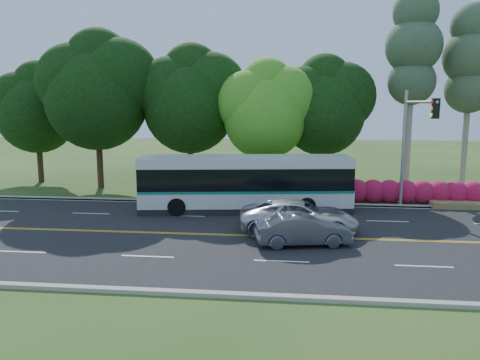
# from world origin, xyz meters

# --- Properties ---
(ground) EXTENTS (120.00, 120.00, 0.00)m
(ground) POSITION_xyz_m (0.00, 0.00, 0.00)
(ground) COLOR #244416
(ground) RESTS_ON ground
(road) EXTENTS (60.00, 14.00, 0.02)m
(road) POSITION_xyz_m (0.00, 0.00, 0.01)
(road) COLOR black
(road) RESTS_ON ground
(curb_north) EXTENTS (60.00, 0.30, 0.15)m
(curb_north) POSITION_xyz_m (0.00, 7.15, 0.07)
(curb_north) COLOR #A6A096
(curb_north) RESTS_ON ground
(curb_south) EXTENTS (60.00, 0.30, 0.15)m
(curb_south) POSITION_xyz_m (0.00, -7.15, 0.07)
(curb_south) COLOR #A6A096
(curb_south) RESTS_ON ground
(grass_verge) EXTENTS (60.00, 4.00, 0.10)m
(grass_verge) POSITION_xyz_m (0.00, 9.00, 0.05)
(grass_verge) COLOR #244416
(grass_verge) RESTS_ON ground
(lane_markings) EXTENTS (57.60, 13.82, 0.00)m
(lane_markings) POSITION_xyz_m (-0.09, 0.00, 0.02)
(lane_markings) COLOR gold
(lane_markings) RESTS_ON road
(tree_row) EXTENTS (44.70, 9.10, 13.84)m
(tree_row) POSITION_xyz_m (-5.15, 12.13, 6.73)
(tree_row) COLOR #332116
(tree_row) RESTS_ON ground
(bougainvillea_hedge) EXTENTS (9.50, 2.25, 1.50)m
(bougainvillea_hedge) POSITION_xyz_m (7.18, 8.15, 0.72)
(bougainvillea_hedge) COLOR #A80E34
(bougainvillea_hedge) RESTS_ON ground
(traffic_signal) EXTENTS (0.42, 6.10, 7.00)m
(traffic_signal) POSITION_xyz_m (6.49, 5.40, 4.67)
(traffic_signal) COLOR #999BA1
(traffic_signal) RESTS_ON ground
(transit_bus) EXTENTS (12.40, 4.25, 3.18)m
(transit_bus) POSITION_xyz_m (-2.81, 5.22, 1.60)
(transit_bus) COLOR silver
(transit_bus) RESTS_ON road
(sedan) EXTENTS (4.44, 2.29, 1.39)m
(sedan) POSITION_xyz_m (0.39, -1.21, 0.72)
(sedan) COLOR #565C68
(sedan) RESTS_ON road
(suv) EXTENTS (5.78, 2.81, 1.58)m
(suv) POSITION_xyz_m (0.25, 0.77, 0.81)
(suv) COLOR silver
(suv) RESTS_ON road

